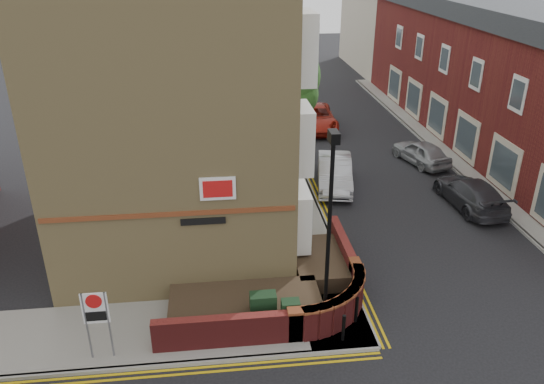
{
  "coord_description": "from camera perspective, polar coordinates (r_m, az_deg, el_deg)",
  "views": [
    {
      "loc": [
        -1.52,
        -11.74,
        10.87
      ],
      "look_at": [
        0.28,
        4.0,
        3.43
      ],
      "focal_mm": 35.0,
      "sensor_mm": 36.0,
      "label": 1
    }
  ],
  "objects": [
    {
      "name": "pavement_far",
      "position": [
        30.66,
        22.28,
        2.56
      ],
      "size": [
        4.0,
        40.0,
        0.12
      ],
      "primitive_type": "cube",
      "color": "gray",
      "rests_on": "ground"
    },
    {
      "name": "kerb_side",
      "position": [
        16.08,
        -12.46,
        -17.81
      ],
      "size": [
        13.0,
        0.15,
        0.12
      ],
      "primitive_type": "cube",
      "color": "gray",
      "rests_on": "ground"
    },
    {
      "name": "far_terrace_cream",
      "position": [
        52.7,
        11.77,
        17.23
      ],
      "size": [
        5.4,
        12.4,
        8.0
      ],
      "color": "beige",
      "rests_on": "ground"
    },
    {
      "name": "ground",
      "position": [
        16.07,
        0.65,
        -17.39
      ],
      "size": [
        120.0,
        120.0,
        0.0
      ],
      "primitive_type": "plane",
      "color": "black",
      "rests_on": "ground"
    },
    {
      "name": "corner_building",
      "position": [
        20.33,
        -10.3,
        11.56
      ],
      "size": [
        8.95,
        10.4,
        13.6
      ],
      "color": "tan",
      "rests_on": "ground"
    },
    {
      "name": "pavement_corner",
      "position": [
        17.21,
        -12.03,
        -14.42
      ],
      "size": [
        13.0,
        3.0,
        0.12
      ],
      "primitive_type": "cube",
      "color": "gray",
      "rests_on": "ground"
    },
    {
      "name": "far_terrace",
      "position": [
        33.61,
        22.6,
        11.56
      ],
      "size": [
        5.4,
        30.4,
        8.0
      ],
      "color": "maroon",
      "rests_on": "ground"
    },
    {
      "name": "garden_wall",
      "position": [
        17.98,
        -0.36,
        -12.03
      ],
      "size": [
        6.8,
        6.0,
        1.2
      ],
      "primitive_type": null,
      "color": "maroon",
      "rests_on": "ground"
    },
    {
      "name": "yellow_lines_side",
      "position": [
        15.94,
        -12.52,
        -18.56
      ],
      "size": [
        13.0,
        0.28,
        0.01
      ],
      "primitive_type": "cube",
      "color": "gold",
      "rests_on": "ground"
    },
    {
      "name": "bollard_far",
      "position": [
        17.05,
        9.06,
        -12.38
      ],
      "size": [
        0.11,
        0.11,
        0.9
      ],
      "primitive_type": "cylinder",
      "color": "black",
      "rests_on": "pavement_corner"
    },
    {
      "name": "tree_far",
      "position": [
        42.36,
        -1.77,
        17.07
      ],
      "size": [
        3.81,
        3.81,
        7.0
      ],
      "color": "#382B1E",
      "rests_on": "pavement_main"
    },
    {
      "name": "yellow_lines_main",
      "position": [
        30.17,
        3.02,
        4.02
      ],
      "size": [
        0.28,
        32.0,
        0.01
      ],
      "primitive_type": "cube",
      "color": "gold",
      "rests_on": "ground"
    },
    {
      "name": "kerb_main_far",
      "position": [
        29.76,
        18.89,
        2.45
      ],
      "size": [
        0.15,
        40.0,
        0.12
      ],
      "primitive_type": "cube",
      "color": "gray",
      "rests_on": "ground"
    },
    {
      "name": "pavement_main",
      "position": [
        29.98,
        0.66,
        4.03
      ],
      "size": [
        2.0,
        32.0,
        0.12
      ],
      "primitive_type": "cube",
      "color": "gray",
      "rests_on": "ground"
    },
    {
      "name": "lamppost",
      "position": [
        15.29,
        6.13,
        -4.47
      ],
      "size": [
        0.25,
        0.5,
        6.3
      ],
      "color": "black",
      "rests_on": "pavement_corner"
    },
    {
      "name": "kerb_main_near",
      "position": [
        30.12,
        2.55,
        4.1
      ],
      "size": [
        0.15,
        32.0,
        0.12
      ],
      "primitive_type": "cube",
      "color": "gray",
      "rests_on": "ground"
    },
    {
      "name": "red_car_main",
      "position": [
        34.56,
        4.69,
        8.02
      ],
      "size": [
        2.66,
        5.36,
        1.46
      ],
      "primitive_type": "imported",
      "rotation": [
        0.0,
        0.0,
        -0.05
      ],
      "color": "#9F1D11",
      "rests_on": "ground"
    },
    {
      "name": "zone_sign",
      "position": [
        15.72,
        -18.41,
        -12.29
      ],
      "size": [
        0.72,
        0.07,
        2.2
      ],
      "color": "slate",
      "rests_on": "pavement_corner"
    },
    {
      "name": "tree_mid",
      "position": [
        34.44,
        -0.59,
        15.68
      ],
      "size": [
        4.03,
        4.03,
        7.42
      ],
      "color": "#382B1E",
      "rests_on": "pavement_main"
    },
    {
      "name": "silver_car_far",
      "position": [
        29.83,
        15.76,
        4.14
      ],
      "size": [
        2.49,
        4.05,
        1.29
      ],
      "primitive_type": "imported",
      "rotation": [
        0.0,
        0.0,
        3.42
      ],
      "color": "#929599",
      "rests_on": "ground"
    },
    {
      "name": "utility_cabinet_large",
      "position": [
        16.57,
        -0.96,
        -12.61
      ],
      "size": [
        0.8,
        0.45,
        1.2
      ],
      "primitive_type": "cube",
      "color": "black",
      "rests_on": "pavement_corner"
    },
    {
      "name": "tree_near",
      "position": [
        26.75,
        1.24,
        11.83
      ],
      "size": [
        3.64,
        3.65,
        6.7
      ],
      "color": "#382B1E",
      "rests_on": "pavement_main"
    },
    {
      "name": "utility_cabinet_small",
      "position": [
        16.45,
        1.99,
        -13.18
      ],
      "size": [
        0.55,
        0.4,
        1.1
      ],
      "primitive_type": "cube",
      "color": "black",
      "rests_on": "pavement_corner"
    },
    {
      "name": "silver_car_near",
      "position": [
        26.06,
        6.75,
        2.11
      ],
      "size": [
        2.36,
        4.72,
        1.49
      ],
      "primitive_type": "imported",
      "rotation": [
        0.0,
        0.0,
        -0.18
      ],
      "color": "#AEB1B6",
      "rests_on": "ground"
    },
    {
      "name": "grey_car_far",
      "position": [
        25.56,
        20.58,
        -0.09
      ],
      "size": [
        2.1,
        4.63,
        1.31
      ],
      "primitive_type": "imported",
      "rotation": [
        0.0,
        0.0,
        3.2
      ],
      "color": "#323338",
      "rests_on": "ground"
    },
    {
      "name": "traffic_light_assembly",
      "position": [
        37.83,
        -0.43,
        12.82
      ],
      "size": [
        0.2,
        0.16,
        4.2
      ],
      "color": "black",
      "rests_on": "pavement_main"
    },
    {
      "name": "bollard_near",
      "position": [
        16.31,
        7.69,
        -14.28
      ],
      "size": [
        0.11,
        0.11,
        0.9
      ],
      "primitive_type": "cylinder",
      "color": "black",
      "rests_on": "pavement_corner"
    }
  ]
}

